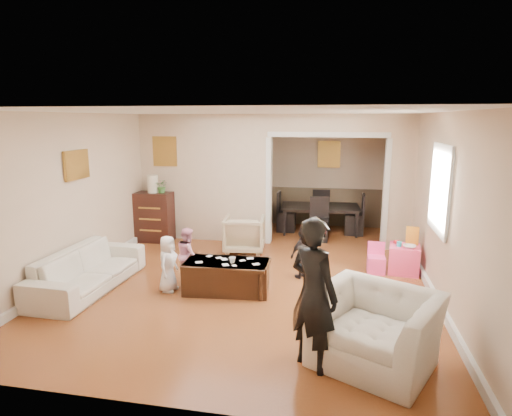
% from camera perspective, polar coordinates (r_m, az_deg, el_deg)
% --- Properties ---
extents(floor, '(7.00, 7.00, 0.00)m').
position_cam_1_polar(floor, '(7.22, -0.30, -8.51)').
color(floor, '#AC5D2C').
rests_on(floor, ground).
extents(partition_left, '(2.75, 0.18, 2.60)m').
position_cam_1_polar(partition_left, '(8.94, -6.75, 3.97)').
color(partition_left, beige).
rests_on(partition_left, ground).
extents(partition_right, '(0.55, 0.18, 2.60)m').
position_cam_1_polar(partition_right, '(8.60, 18.55, 3.13)').
color(partition_right, beige).
rests_on(partition_right, ground).
extents(partition_header, '(2.22, 0.18, 0.35)m').
position_cam_1_polar(partition_header, '(8.44, 9.60, 11.09)').
color(partition_header, beige).
rests_on(partition_header, partition_right).
extents(window_pane, '(0.03, 0.95, 1.10)m').
position_cam_1_polar(window_pane, '(6.47, 23.41, 2.34)').
color(window_pane, white).
rests_on(window_pane, ground).
extents(framed_art_partition, '(0.45, 0.03, 0.55)m').
position_cam_1_polar(framed_art_partition, '(9.07, -12.04, 7.40)').
color(framed_art_partition, brown).
rests_on(framed_art_partition, partition_left).
extents(framed_art_sofa_wall, '(0.03, 0.55, 0.40)m').
position_cam_1_polar(framed_art_sofa_wall, '(7.29, -22.79, 5.34)').
color(framed_art_sofa_wall, brown).
extents(framed_art_alcove, '(0.45, 0.03, 0.55)m').
position_cam_1_polar(framed_art_alcove, '(10.11, 9.70, 7.06)').
color(framed_art_alcove, brown).
extents(sofa, '(0.86, 2.08, 0.60)m').
position_cam_1_polar(sofa, '(6.92, -21.45, -7.61)').
color(sofa, white).
rests_on(sofa, ground).
extents(armchair_back, '(0.82, 0.84, 0.69)m').
position_cam_1_polar(armchair_back, '(8.18, -1.56, -3.49)').
color(armchair_back, tan).
rests_on(armchair_back, ground).
extents(armchair_front, '(1.52, 1.45, 0.77)m').
position_cam_1_polar(armchair_front, '(4.74, 15.55, -15.22)').
color(armchair_front, white).
rests_on(armchair_front, ground).
extents(dresser, '(0.75, 0.42, 1.03)m').
position_cam_1_polar(dresser, '(9.10, -13.39, -1.17)').
color(dresser, black).
rests_on(dresser, ground).
extents(table_lamp, '(0.22, 0.22, 0.36)m').
position_cam_1_polar(table_lamp, '(8.98, -13.60, 3.14)').
color(table_lamp, beige).
rests_on(table_lamp, dresser).
extents(potted_plant, '(0.25, 0.22, 0.28)m').
position_cam_1_polar(potted_plant, '(8.90, -12.41, 2.87)').
color(potted_plant, '#417031').
rests_on(potted_plant, dresser).
extents(coffee_table, '(1.27, 0.72, 0.46)m').
position_cam_1_polar(coffee_table, '(6.40, -3.91, -9.06)').
color(coffee_table, '#361C11').
rests_on(coffee_table, ground).
extents(coffee_cup, '(0.10, 0.10, 0.09)m').
position_cam_1_polar(coffee_cup, '(6.24, -3.17, -6.94)').
color(coffee_cup, white).
rests_on(coffee_cup, coffee_table).
extents(play_table, '(0.54, 0.54, 0.46)m').
position_cam_1_polar(play_table, '(7.53, 19.11, -6.46)').
color(play_table, '#FA4179').
rests_on(play_table, ground).
extents(cereal_box, '(0.21, 0.10, 0.30)m').
position_cam_1_polar(cereal_box, '(7.54, 20.11, -3.50)').
color(cereal_box, yellow).
rests_on(cereal_box, play_table).
extents(cyan_cup, '(0.08, 0.08, 0.08)m').
position_cam_1_polar(cyan_cup, '(7.39, 18.54, -4.57)').
color(cyan_cup, '#24A2B5').
rests_on(cyan_cup, play_table).
extents(toy_block, '(0.09, 0.08, 0.05)m').
position_cam_1_polar(toy_block, '(7.55, 18.22, -4.32)').
color(toy_block, red).
rests_on(toy_block, play_table).
extents(play_bowl, '(0.23, 0.23, 0.05)m').
position_cam_1_polar(play_bowl, '(7.35, 19.76, -4.87)').
color(play_bowl, white).
rests_on(play_bowl, play_table).
extents(dining_table, '(1.78, 1.08, 0.60)m').
position_cam_1_polar(dining_table, '(9.67, 8.50, -1.51)').
color(dining_table, black).
rests_on(dining_table, ground).
extents(adult_person, '(0.69, 0.66, 1.58)m').
position_cam_1_polar(adult_person, '(4.39, 7.67, -11.27)').
color(adult_person, black).
rests_on(adult_person, ground).
extents(child_kneel_a, '(0.30, 0.43, 0.84)m').
position_cam_1_polar(child_kneel_a, '(6.46, -11.65, -7.27)').
color(child_kneel_a, white).
rests_on(child_kneel_a, ground).
extents(child_kneel_b, '(0.47, 0.51, 0.85)m').
position_cam_1_polar(child_kneel_b, '(6.80, -9.03, -6.13)').
color(child_kneel_b, pink).
rests_on(child_kneel_b, ground).
extents(child_toddler, '(0.46, 0.47, 0.79)m').
position_cam_1_polar(child_toddler, '(6.88, 6.22, -6.12)').
color(child_toddler, black).
rests_on(child_toddler, ground).
extents(craft_papers, '(0.95, 0.47, 0.00)m').
position_cam_1_polar(craft_papers, '(6.34, -3.72, -7.05)').
color(craft_papers, white).
rests_on(craft_papers, coffee_table).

